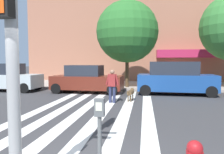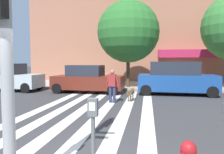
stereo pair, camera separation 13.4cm
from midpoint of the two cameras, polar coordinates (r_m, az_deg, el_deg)
ground_plane at (r=9.73m, az=1.56°, el=-8.04°), size 160.00×160.00×0.00m
sidewalk_far at (r=18.38m, az=5.25°, el=-2.12°), size 80.00×6.00×0.15m
crosswalk_stripes at (r=9.89m, az=-3.66°, el=-7.83°), size 4.95×11.00×0.01m
parking_meter_second_along at (r=3.25m, az=-3.74°, el=-13.93°), size 0.14×0.11×1.36m
parked_car_near_curb at (r=16.98m, az=-25.59°, el=-0.16°), size 4.88×1.99×1.91m
parked_car_behind_first at (r=14.46m, az=-6.09°, el=-0.66°), size 4.65×2.11×1.81m
parked_car_third_in_line at (r=14.05m, az=16.64°, el=-0.39°), size 4.73×2.12×2.04m
street_tree_nearest at (r=16.48m, az=4.49°, el=11.68°), size 4.56×4.56×6.37m
pedestrian_dog_walker at (r=10.76m, az=0.44°, el=-1.88°), size 0.71×0.31×1.64m
dog_on_leash at (r=11.37m, az=5.30°, el=-4.04°), size 0.37×0.96×0.65m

